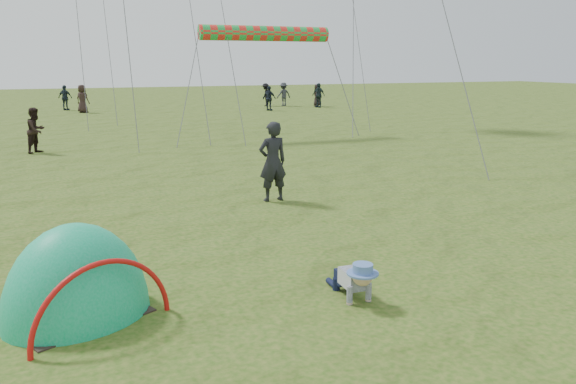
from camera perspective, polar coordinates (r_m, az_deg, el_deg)
name	(u,v)px	position (r m, az deg, el deg)	size (l,w,h in m)	color
ground	(344,325)	(7.33, 5.72, -13.26)	(140.00, 140.00, 0.00)	#1F490E
crawling_toddler	(355,278)	(7.96, 6.79, -8.71)	(0.55, 0.79, 0.61)	black
popup_tent	(79,315)	(8.03, -20.49, -11.63)	(1.92, 1.58, 2.48)	#00A561
standing_adult	(273,162)	(13.25, -1.57, 3.10)	(0.69, 0.45, 1.90)	black
crowd_person_1	(36,130)	(22.37, -24.22, 5.74)	(0.80, 0.62, 1.64)	black
crowd_person_2	(318,95)	(41.18, 3.11, 9.79)	(1.02, 0.43, 1.75)	#1D2C32
crowd_person_3	(284,94)	(42.52, -0.45, 9.90)	(1.12, 0.64, 1.73)	#2C2D34
crowd_person_4	(317,95)	(42.23, 2.97, 9.79)	(0.79, 0.52, 1.62)	black
crowd_person_8	(65,98)	(41.59, -21.69, 8.89)	(0.99, 0.41, 1.69)	#212C38
crowd_person_9	(266,95)	(42.47, -2.29, 9.85)	(1.09, 0.62, 1.68)	black
crowd_person_10	(82,99)	(39.16, -20.16, 8.89)	(0.88, 0.57, 1.80)	black
crowd_person_14	(269,98)	(38.40, -1.91, 9.49)	(0.97, 0.40, 1.65)	#19202E
rainbow_tube_kite	(265,33)	(25.04, -2.34, 15.79)	(0.64, 0.64, 5.76)	red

